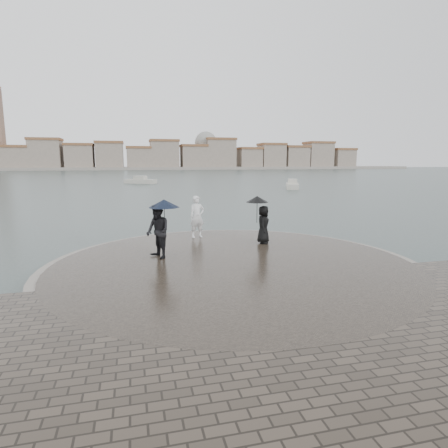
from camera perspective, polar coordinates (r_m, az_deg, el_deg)
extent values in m
plane|color=#2B3835|center=(9.55, 7.05, -13.34)|extent=(400.00, 400.00, 0.00)
cylinder|color=gray|center=(12.64, 1.41, -6.73)|extent=(12.50, 12.50, 0.32)
cylinder|color=#2D261E|center=(12.63, 1.41, -6.64)|extent=(11.90, 11.90, 0.36)
imported|color=white|center=(16.54, -4.12, 1.12)|extent=(0.74, 0.55, 1.85)
imported|color=black|center=(13.14, -10.06, -1.11)|extent=(1.03, 1.13, 1.89)
cylinder|color=black|center=(13.19, -9.06, 0.74)|extent=(0.02, 0.02, 0.90)
cone|color=#101B31|center=(13.12, -9.12, 3.12)|extent=(1.09, 1.09, 0.28)
imported|color=black|center=(15.41, 6.02, -0.09)|extent=(0.77, 0.90, 1.55)
cylinder|color=black|center=(15.34, 5.05, 1.86)|extent=(0.02, 0.02, 0.90)
cone|color=black|center=(15.28, 5.08, 3.80)|extent=(0.93, 0.93, 0.26)
cube|color=gray|center=(171.27, -12.82, 8.28)|extent=(260.00, 20.00, 1.20)
cube|color=gray|center=(174.08, -29.03, 8.63)|extent=(10.00, 10.00, 9.00)
cube|color=brown|center=(174.17, -29.16, 10.27)|extent=(10.60, 10.60, 1.00)
cube|color=gray|center=(171.59, -25.48, 9.40)|extent=(12.00, 10.00, 12.00)
cube|color=brown|center=(171.80, -25.64, 11.57)|extent=(12.60, 10.60, 1.00)
cube|color=gray|center=(169.50, -21.10, 9.36)|extent=(11.00, 10.00, 10.00)
cube|color=brown|center=(169.63, -21.21, 11.21)|extent=(11.60, 10.60, 1.00)
cube|color=gray|center=(168.45, -17.00, 9.75)|extent=(11.00, 10.00, 11.00)
cube|color=brown|center=(168.62, -17.10, 11.79)|extent=(11.60, 10.60, 1.00)
cube|color=gray|center=(168.24, -12.85, 9.59)|extent=(10.00, 10.00, 9.00)
cube|color=brown|center=(168.34, -12.91, 11.29)|extent=(10.60, 10.60, 1.00)
cube|color=gray|center=(168.82, -9.07, 10.21)|extent=(12.00, 10.00, 12.00)
cube|color=brown|center=(169.03, -9.13, 12.41)|extent=(12.60, 10.60, 1.00)
cube|color=gray|center=(170.40, -4.64, 9.95)|extent=(11.00, 10.00, 10.00)
cube|color=brown|center=(170.53, -4.66, 11.80)|extent=(11.60, 10.60, 1.00)
cube|color=gray|center=(172.73, -0.65, 10.48)|extent=(13.00, 10.00, 13.00)
cube|color=brown|center=(172.99, -0.65, 12.80)|extent=(13.60, 10.60, 1.00)
cube|color=gray|center=(176.42, 3.85, 9.79)|extent=(10.00, 10.00, 9.00)
cube|color=brown|center=(176.51, 3.87, 11.41)|extent=(10.60, 10.60, 1.00)
cube|color=gray|center=(180.05, 7.25, 10.05)|extent=(11.00, 10.00, 11.00)
cube|color=brown|center=(180.21, 7.29, 11.95)|extent=(11.60, 10.60, 1.00)
cube|color=gray|center=(184.66, 10.77, 9.79)|extent=(11.00, 10.00, 10.00)
cube|color=brown|center=(184.78, 10.83, 11.49)|extent=(11.60, 10.60, 1.00)
cube|color=gray|center=(189.94, 14.13, 9.96)|extent=(12.00, 10.00, 12.00)
cube|color=brown|center=(190.12, 14.21, 11.92)|extent=(12.60, 10.60, 1.00)
cube|color=gray|center=(196.30, 17.52, 9.35)|extent=(10.00, 10.00, 9.00)
cube|color=brown|center=(196.38, 17.59, 10.80)|extent=(10.60, 10.60, 1.00)
sphere|color=gray|center=(173.61, -2.78, 12.28)|extent=(10.00, 10.00, 10.00)
cube|color=#B9B5A6|center=(64.64, -12.61, 6.26)|extent=(5.46, 4.39, 0.90)
cube|color=#B9B5A6|center=(64.61, -12.63, 6.79)|extent=(2.33, 2.11, 0.90)
cube|color=#B9B5A6|center=(52.34, 10.35, 5.61)|extent=(3.57, 5.70, 0.90)
cube|color=#B9B5A6|center=(52.30, 10.37, 6.27)|extent=(1.87, 2.31, 0.90)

